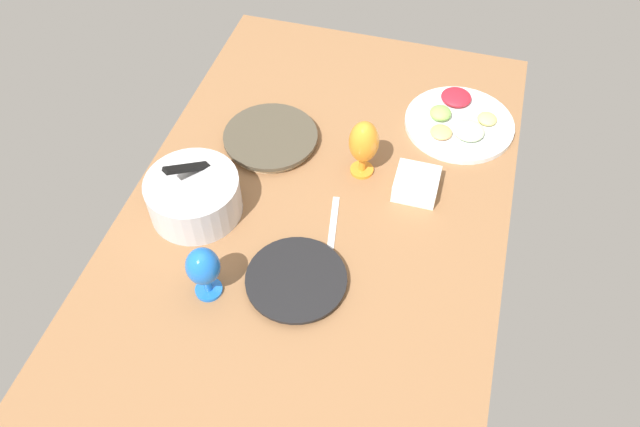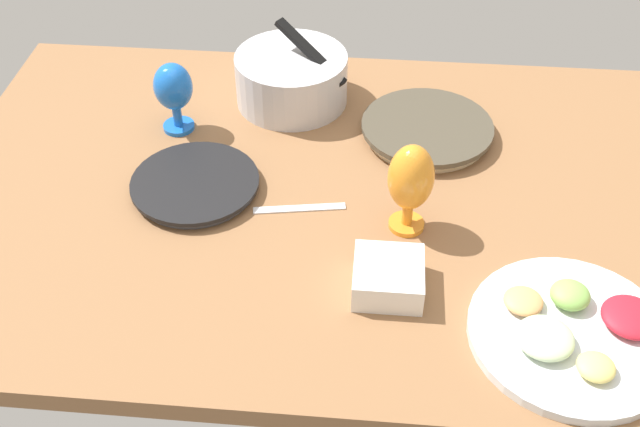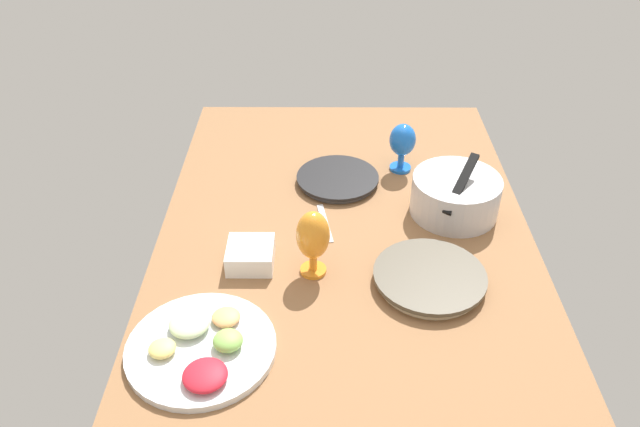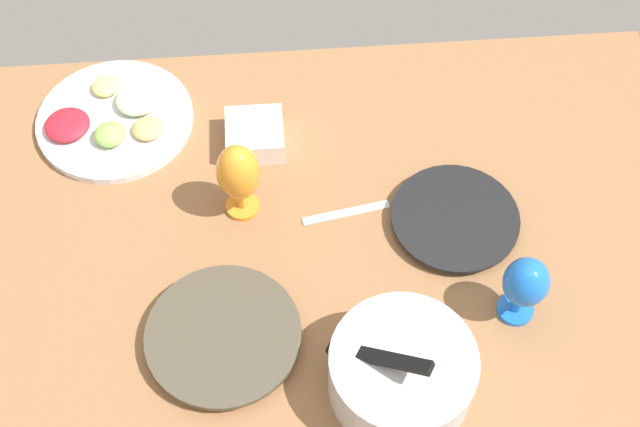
{
  "view_description": "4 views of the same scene",
  "coord_description": "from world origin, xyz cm",
  "views": [
    {
      "loc": [
        -107.36,
        -30.37,
        132.16
      ],
      "look_at": [
        -6.96,
        -2.11,
        3.44
      ],
      "focal_mm": 34.7,
      "sensor_mm": 36.0,
      "label": 1
    },
    {
      "loc": [
        7.59,
        -116.83,
        99.53
      ],
      "look_at": [
        -1.9,
        -10.5,
        3.44
      ],
      "focal_mm": 43.23,
      "sensor_mm": 36.0,
      "label": 2
    },
    {
      "loc": [
        136.5,
        -6.35,
        107.28
      ],
      "look_at": [
        -6.4,
        -7.11,
        3.44
      ],
      "focal_mm": 35.18,
      "sensor_mm": 36.0,
      "label": 3
    },
    {
      "loc": [
        6.38,
        88.78,
        141.29
      ],
      "look_at": [
        -0.91,
        -3.75,
        3.44
      ],
      "focal_mm": 47.47,
      "sensor_mm": 36.0,
      "label": 4
    }
  ],
  "objects": [
    {
      "name": "fruit_platter",
      "position": [
        41.45,
        -33.23,
        1.6
      ],
      "size": [
        33.67,
        33.67,
        5.3
      ],
      "color": "silver",
      "rests_on": "ground_plane"
    },
    {
      "name": "hurricane_glass_orange",
      "position": [
        14.37,
        -8.74,
        11.24
      ],
      "size": [
        8.5,
        8.5,
        18.62
      ],
      "color": "orange",
      "rests_on": "ground_plane"
    },
    {
      "name": "mixing_bowl",
      "position": [
        -12.13,
        31.74,
        6.25
      ],
      "size": [
        25.51,
        25.27,
        18.07
      ],
      "color": "silver",
      "rests_on": "ground_plane"
    },
    {
      "name": "hurricane_glass_blue",
      "position": [
        -35.71,
        18.62,
        9.99
      ],
      "size": [
        8.3,
        8.3,
        16.01
      ],
      "color": "blue",
      "rests_on": "ground_plane"
    },
    {
      "name": "dinner_plate_right",
      "position": [
        18.59,
        20.58,
        1.62
      ],
      "size": [
        28.48,
        28.48,
        3.11
      ],
      "color": "beige",
      "rests_on": "ground_plane"
    },
    {
      "name": "square_bowl_white",
      "position": [
        11.19,
        -25.11,
        3.13
      ],
      "size": [
        12.06,
        12.06,
        5.62
      ],
      "color": "white",
      "rests_on": "ground_plane"
    },
    {
      "name": "ground_plane",
      "position": [
        0.0,
        0.0,
        -2.0
      ],
      "size": [
        160.0,
        104.0,
        4.0
      ],
      "primitive_type": "cube",
      "color": "#8C603D"
    },
    {
      "name": "fork_by_left_plate",
      "position": [
        -6.35,
        -5.73,
        0.3
      ],
      "size": [
        18.05,
        4.78,
        0.6
      ],
      "primitive_type": "cube",
      "rotation": [
        0.0,
        0.0,
        0.17
      ],
      "color": "silver",
      "rests_on": "ground_plane"
    },
    {
      "name": "dinner_plate_left",
      "position": [
        -27.66,
        -1.73,
        1.24
      ],
      "size": [
        25.62,
        25.62,
        2.39
      ],
      "color": "#4C4C51",
      "rests_on": "ground_plane"
    }
  ]
}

